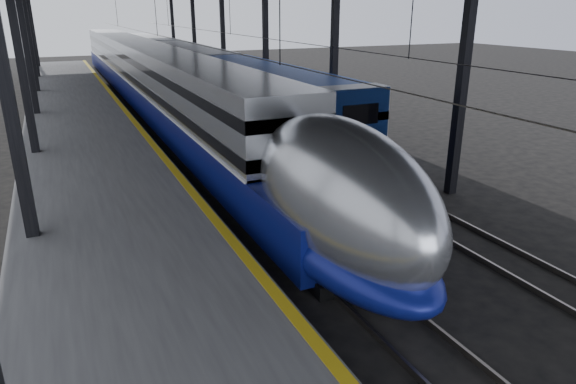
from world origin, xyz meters
TOP-DOWN VIEW (x-y plane):
  - ground at (0.00, 0.00)m, footprint 160.00×160.00m
  - platform at (-3.50, 20.00)m, footprint 6.00×80.00m
  - yellow_strip at (-0.70, 20.00)m, footprint 0.30×80.00m
  - rails at (4.50, 20.00)m, footprint 6.52×80.00m
  - tgv_train at (2.00, 28.56)m, footprint 3.23×65.20m
  - second_train at (7.00, 35.29)m, footprint 2.92×56.05m

SIDE VIEW (x-z plane):
  - ground at x=0.00m, z-range 0.00..0.00m
  - rails at x=4.50m, z-range 0.00..0.16m
  - platform at x=-3.50m, z-range 0.00..1.00m
  - yellow_strip at x=-0.70m, z-range 1.00..1.01m
  - second_train at x=7.00m, z-range 0.03..4.05m
  - tgv_train at x=2.00m, z-range -0.15..4.49m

